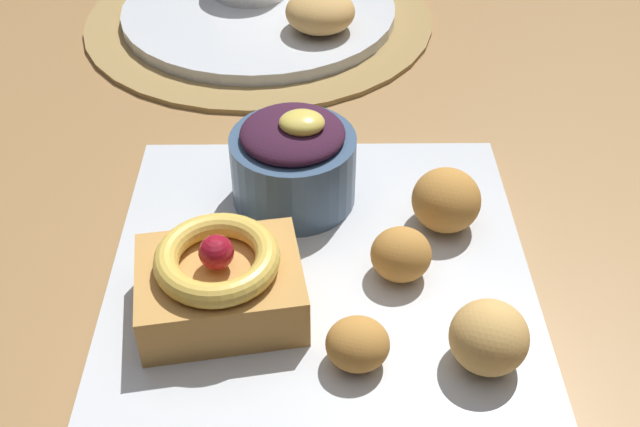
{
  "coord_description": "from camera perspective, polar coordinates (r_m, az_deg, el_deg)",
  "views": [
    {
      "loc": [
        -0.02,
        -0.56,
        1.1
      ],
      "look_at": [
        -0.01,
        -0.17,
        0.77
      ],
      "focal_mm": 42.85,
      "sensor_mm": 36.0,
      "label": 1
    }
  ],
  "objects": [
    {
      "name": "fritter_middle",
      "position": [
        0.5,
        6.07,
        -3.05
      ],
      "size": [
        0.04,
        0.04,
        0.04
      ],
      "primitive_type": "ellipsoid",
      "color": "#BC7F38",
      "rests_on": "front_plate"
    },
    {
      "name": "front_plate",
      "position": [
        0.52,
        0.02,
        -4.32
      ],
      "size": [
        0.28,
        0.28,
        0.01
      ],
      "primitive_type": "cube",
      "color": "silver",
      "rests_on": "dining_table"
    },
    {
      "name": "fritter_extra",
      "position": [
        0.45,
        2.83,
        -9.72
      ],
      "size": [
        0.04,
        0.03,
        0.03
      ],
      "primitive_type": "ellipsoid",
      "color": "#BC7F38",
      "rests_on": "front_plate"
    },
    {
      "name": "dining_table",
      "position": [
        0.72,
        1.06,
        1.54
      ],
      "size": [
        1.57,
        0.99,
        0.73
      ],
      "color": "olive",
      "rests_on": "ground_plane"
    },
    {
      "name": "fritter_back",
      "position": [
        0.45,
        12.5,
        -9.02
      ],
      "size": [
        0.05,
        0.05,
        0.04
      ],
      "primitive_type": "ellipsoid",
      "color": "tan",
      "rests_on": "front_plate"
    },
    {
      "name": "woven_placemat",
      "position": [
        0.83,
        -4.54,
        14.33
      ],
      "size": [
        0.36,
        0.36,
        0.0
      ],
      "primitive_type": "cylinder",
      "color": "#997A47",
      "rests_on": "dining_table"
    },
    {
      "name": "back_pastry",
      "position": [
        0.77,
        0.02,
        14.84
      ],
      "size": [
        0.07,
        0.07,
        0.04
      ],
      "primitive_type": "ellipsoid",
      "color": "tan",
      "rests_on": "back_plate"
    },
    {
      "name": "fritter_front",
      "position": [
        0.53,
        9.41,
        0.99
      ],
      "size": [
        0.05,
        0.05,
        0.04
      ],
      "primitive_type": "ellipsoid",
      "color": "#BC7F38",
      "rests_on": "front_plate"
    },
    {
      "name": "berry_ramekin",
      "position": [
        0.54,
        -1.99,
        3.95
      ],
      "size": [
        0.09,
        0.09,
        0.08
      ],
      "color": "#3D5675",
      "rests_on": "front_plate"
    },
    {
      "name": "cake_slice",
      "position": [
        0.47,
        -7.49,
        -5.04
      ],
      "size": [
        0.11,
        0.09,
        0.06
      ],
      "rotation": [
        0.0,
        0.0,
        0.16
      ],
      "color": "#C68E47",
      "rests_on": "front_plate"
    },
    {
      "name": "back_plate",
      "position": [
        0.83,
        -4.57,
        14.86
      ],
      "size": [
        0.28,
        0.28,
        0.01
      ],
      "primitive_type": "cylinder",
      "color": "silver",
      "rests_on": "woven_placemat"
    }
  ]
}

